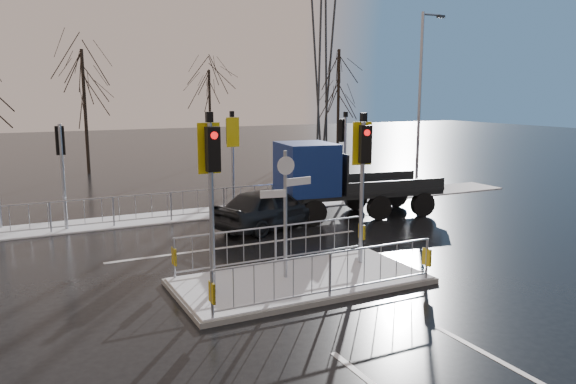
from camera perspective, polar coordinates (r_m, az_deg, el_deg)
name	(u,v)px	position (r m, az deg, el deg)	size (l,w,h in m)	color
ground	(300,283)	(13.74, 1.25, -9.27)	(120.00, 120.00, 0.00)	black
snow_verge	(193,214)	(21.43, -9.59, -2.26)	(30.00, 2.00, 0.04)	white
lane_markings	(307,288)	(13.46, 1.92, -9.67)	(8.00, 11.38, 0.01)	silver
traffic_island	(300,268)	(13.62, 1.19, -7.71)	(6.00, 3.04, 4.15)	slate
far_kerb_fixtures	(204,190)	(20.86, -8.48, 0.22)	(18.00, 0.65, 3.83)	#969BA4
car_far_lane	(271,208)	(18.99, -1.77, -1.61)	(1.66, 4.13, 1.41)	black
flatbed_truck	(328,178)	(20.47, 4.11, 1.43)	(6.23, 2.93, 2.78)	black
tree_far_a	(84,87)	(33.70, -20.04, 9.96)	(3.75, 3.75, 7.08)	black
tree_far_b	(210,98)	(37.45, -7.97, 9.43)	(3.25, 3.25, 6.14)	black
tree_far_c	(339,83)	(38.16, 5.16, 10.94)	(4.00, 4.00, 7.55)	black
street_lamp_right	(421,96)	(25.99, 13.36, 9.46)	(1.25, 0.18, 8.00)	#969BA4
pylon_wires	(311,11)	(47.82, 2.40, 17.87)	(70.00, 2.38, 19.97)	#2D3033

